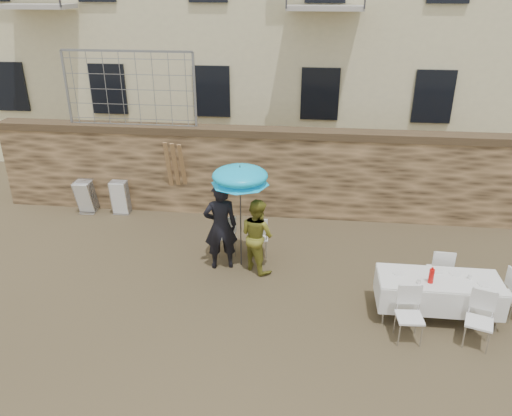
# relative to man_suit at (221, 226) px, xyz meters

# --- Properties ---
(ground) EXTENTS (80.00, 80.00, 0.00)m
(ground) POSITION_rel_man_suit_xyz_m (0.33, -2.22, -0.94)
(ground) COLOR brown
(ground) RESTS_ON ground
(stone_wall) EXTENTS (13.00, 0.50, 2.20)m
(stone_wall) POSITION_rel_man_suit_xyz_m (0.33, 2.78, 0.16)
(stone_wall) COLOR brown
(stone_wall) RESTS_ON ground
(chain_link_fence) EXTENTS (3.20, 0.06, 1.80)m
(chain_link_fence) POSITION_rel_man_suit_xyz_m (-2.67, 2.78, 2.16)
(chain_link_fence) COLOR gray
(chain_link_fence) RESTS_ON stone_wall
(man_suit) EXTENTS (0.78, 0.62, 1.88)m
(man_suit) POSITION_rel_man_suit_xyz_m (0.00, 0.00, 0.00)
(man_suit) COLOR black
(man_suit) RESTS_ON ground
(woman_dress) EXTENTS (0.96, 0.95, 1.57)m
(woman_dress) POSITION_rel_man_suit_xyz_m (0.75, 0.00, -0.16)
(woman_dress) COLOR #A8A433
(woman_dress) RESTS_ON ground
(umbrella) EXTENTS (1.16, 1.16, 2.07)m
(umbrella) POSITION_rel_man_suit_xyz_m (0.40, 0.10, 1.02)
(umbrella) COLOR #3F3F44
(umbrella) RESTS_ON ground
(couple_chair_left) EXTENTS (0.61, 0.61, 0.96)m
(couple_chair_left) POSITION_rel_man_suit_xyz_m (0.00, 0.55, -0.46)
(couple_chair_left) COLOR white
(couple_chair_left) RESTS_ON ground
(couple_chair_right) EXTENTS (0.55, 0.55, 0.96)m
(couple_chair_right) POSITION_rel_man_suit_xyz_m (0.70, 0.55, -0.46)
(couple_chair_right) COLOR white
(couple_chair_right) RESTS_ON ground
(banquet_table) EXTENTS (2.10, 0.85, 0.78)m
(banquet_table) POSITION_rel_man_suit_xyz_m (4.10, -1.23, -0.21)
(banquet_table) COLOR white
(banquet_table) RESTS_ON ground
(soda_bottle) EXTENTS (0.09, 0.09, 0.26)m
(soda_bottle) POSITION_rel_man_suit_xyz_m (3.90, -1.38, -0.03)
(soda_bottle) COLOR red
(soda_bottle) RESTS_ON banquet_table
(table_chair_front_left) EXTENTS (0.51, 0.51, 0.96)m
(table_chair_front_left) POSITION_rel_man_suit_xyz_m (3.50, -1.98, -0.46)
(table_chair_front_left) COLOR white
(table_chair_front_left) RESTS_ON ground
(table_chair_front_right) EXTENTS (0.61, 0.61, 0.96)m
(table_chair_front_right) POSITION_rel_man_suit_xyz_m (4.60, -1.98, -0.46)
(table_chair_front_right) COLOR white
(table_chair_front_right) RESTS_ON ground
(table_chair_back) EXTENTS (0.50, 0.50, 0.96)m
(table_chair_back) POSITION_rel_man_suit_xyz_m (4.30, -0.43, -0.46)
(table_chair_back) COLOR white
(table_chair_back) RESTS_ON ground
(chair_stack_left) EXTENTS (0.46, 0.47, 0.92)m
(chair_stack_left) POSITION_rel_man_suit_xyz_m (-3.94, 2.41, -0.48)
(chair_stack_left) COLOR white
(chair_stack_left) RESTS_ON ground
(chair_stack_right) EXTENTS (0.46, 0.40, 0.92)m
(chair_stack_right) POSITION_rel_man_suit_xyz_m (-3.04, 2.41, -0.48)
(chair_stack_right) COLOR white
(chair_stack_right) RESTS_ON ground
(wood_planks) EXTENTS (0.70, 0.20, 2.00)m
(wood_planks) POSITION_rel_man_suit_xyz_m (-1.44, 2.48, 0.06)
(wood_planks) COLOR #A37749
(wood_planks) RESTS_ON ground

